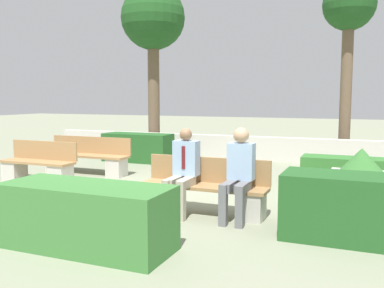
{
  "coord_description": "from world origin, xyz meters",
  "views": [
    {
      "loc": [
        3.47,
        -7.04,
        1.8
      ],
      "look_at": [
        0.35,
        0.5,
        0.9
      ],
      "focal_mm": 40.0,
      "sensor_mm": 36.0,
      "label": 1
    }
  ],
  "objects_px": {
    "person_seated_woman": "(239,169)",
    "tree_leftmost": "(153,22)",
    "bench_front": "(204,192)",
    "bench_left_side": "(86,159)",
    "bench_right_side": "(38,167)",
    "tree_center_left": "(349,14)",
    "person_seated_man": "(183,168)",
    "planter_corner_left": "(361,183)"
  },
  "relations": [
    {
      "from": "bench_left_side",
      "to": "person_seated_man",
      "type": "distance_m",
      "value": 4.25
    },
    {
      "from": "person_seated_woman",
      "to": "tree_center_left",
      "type": "height_order",
      "value": "tree_center_left"
    },
    {
      "from": "person_seated_man",
      "to": "tree_center_left",
      "type": "distance_m",
      "value": 8.0
    },
    {
      "from": "bench_right_side",
      "to": "planter_corner_left",
      "type": "height_order",
      "value": "planter_corner_left"
    },
    {
      "from": "person_seated_woman",
      "to": "tree_center_left",
      "type": "relative_size",
      "value": 0.27
    },
    {
      "from": "bench_left_side",
      "to": "person_seated_woman",
      "type": "relative_size",
      "value": 1.6
    },
    {
      "from": "planter_corner_left",
      "to": "tree_center_left",
      "type": "relative_size",
      "value": 0.2
    },
    {
      "from": "tree_leftmost",
      "to": "person_seated_man",
      "type": "bearing_deg",
      "value": -59.2
    },
    {
      "from": "bench_front",
      "to": "person_seated_man",
      "type": "distance_m",
      "value": 0.5
    },
    {
      "from": "bench_left_side",
      "to": "bench_right_side",
      "type": "relative_size",
      "value": 1.28
    },
    {
      "from": "bench_right_side",
      "to": "person_seated_man",
      "type": "relative_size",
      "value": 1.28
    },
    {
      "from": "person_seated_woman",
      "to": "planter_corner_left",
      "type": "distance_m",
      "value": 2.09
    },
    {
      "from": "bench_front",
      "to": "tree_center_left",
      "type": "bearing_deg",
      "value": 76.18
    },
    {
      "from": "tree_center_left",
      "to": "planter_corner_left",
      "type": "bearing_deg",
      "value": -84.5
    },
    {
      "from": "planter_corner_left",
      "to": "tree_center_left",
      "type": "xyz_separation_m",
      "value": [
        -0.55,
        5.71,
        3.63
      ]
    },
    {
      "from": "tree_leftmost",
      "to": "bench_right_side",
      "type": "bearing_deg",
      "value": -89.33
    },
    {
      "from": "person_seated_man",
      "to": "planter_corner_left",
      "type": "distance_m",
      "value": 2.83
    },
    {
      "from": "bench_front",
      "to": "person_seated_woman",
      "type": "xyz_separation_m",
      "value": [
        0.6,
        -0.14,
        0.42
      ]
    },
    {
      "from": "bench_right_side",
      "to": "person_seated_woman",
      "type": "bearing_deg",
      "value": -18.83
    },
    {
      "from": "tree_leftmost",
      "to": "tree_center_left",
      "type": "relative_size",
      "value": 1.05
    },
    {
      "from": "bench_front",
      "to": "tree_leftmost",
      "type": "distance_m",
      "value": 8.55
    },
    {
      "from": "planter_corner_left",
      "to": "tree_leftmost",
      "type": "height_order",
      "value": "tree_leftmost"
    },
    {
      "from": "bench_front",
      "to": "bench_right_side",
      "type": "relative_size",
      "value": 1.18
    },
    {
      "from": "bench_left_side",
      "to": "tree_center_left",
      "type": "bearing_deg",
      "value": 29.4
    },
    {
      "from": "bench_left_side",
      "to": "tree_center_left",
      "type": "xyz_separation_m",
      "value": [
        5.48,
        4.64,
        3.74
      ]
    },
    {
      "from": "tree_center_left",
      "to": "bench_right_side",
      "type": "bearing_deg",
      "value": -134.65
    },
    {
      "from": "bench_front",
      "to": "person_seated_man",
      "type": "relative_size",
      "value": 1.52
    },
    {
      "from": "person_seated_man",
      "to": "planter_corner_left",
      "type": "relative_size",
      "value": 1.32
    },
    {
      "from": "tree_center_left",
      "to": "bench_left_side",
      "type": "bearing_deg",
      "value": -139.77
    },
    {
      "from": "bench_front",
      "to": "person_seated_man",
      "type": "bearing_deg",
      "value": -152.93
    },
    {
      "from": "tree_leftmost",
      "to": "tree_center_left",
      "type": "height_order",
      "value": "tree_leftmost"
    },
    {
      "from": "person_seated_man",
      "to": "person_seated_woman",
      "type": "xyz_separation_m",
      "value": [
        0.88,
        0.01,
        0.03
      ]
    },
    {
      "from": "bench_left_side",
      "to": "tree_leftmost",
      "type": "distance_m",
      "value": 5.69
    },
    {
      "from": "person_seated_woman",
      "to": "planter_corner_left",
      "type": "xyz_separation_m",
      "value": [
        1.64,
        1.27,
        -0.31
      ]
    },
    {
      "from": "bench_left_side",
      "to": "planter_corner_left",
      "type": "distance_m",
      "value": 6.13
    },
    {
      "from": "person_seated_man",
      "to": "person_seated_woman",
      "type": "relative_size",
      "value": 0.97
    },
    {
      "from": "bench_right_side",
      "to": "tree_leftmost",
      "type": "bearing_deg",
      "value": 85.04
    },
    {
      "from": "person_seated_woman",
      "to": "tree_leftmost",
      "type": "relative_size",
      "value": 0.25
    },
    {
      "from": "bench_right_side",
      "to": "tree_center_left",
      "type": "xyz_separation_m",
      "value": [
        5.8,
        5.87,
        3.76
      ]
    },
    {
      "from": "bench_left_side",
      "to": "person_seated_woman",
      "type": "distance_m",
      "value": 5.0
    },
    {
      "from": "bench_front",
      "to": "bench_right_side",
      "type": "distance_m",
      "value": 4.23
    },
    {
      "from": "person_seated_woman",
      "to": "tree_leftmost",
      "type": "xyz_separation_m",
      "value": [
        -4.78,
        6.54,
        3.42
      ]
    }
  ]
}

